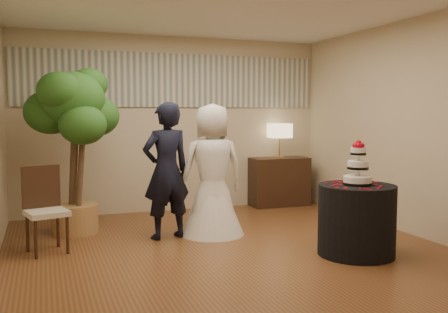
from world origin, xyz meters
name	(u,v)px	position (x,y,z in m)	size (l,w,h in m)	color
floor	(228,249)	(0.00, 0.00, 0.00)	(5.00, 5.00, 0.00)	brown
ceiling	(228,4)	(0.00, 0.00, 2.80)	(5.00, 5.00, 0.00)	white
wall_back	(174,124)	(0.00, 2.50, 1.40)	(5.00, 0.06, 2.80)	#C5B392
wall_front	(357,141)	(0.00, -2.50, 1.40)	(5.00, 0.06, 2.80)	#C5B392
wall_right	(406,127)	(2.50, 0.00, 1.40)	(0.06, 5.00, 2.80)	#C5B392
mural_border	(174,80)	(0.00, 2.48, 2.10)	(4.90, 0.02, 0.85)	#A3A693
groom	(166,171)	(-0.55, 0.74, 0.86)	(0.63, 0.41, 1.72)	black
bride	(212,170)	(0.06, 0.74, 0.85)	(0.84, 0.84, 1.71)	white
cake_table	(357,220)	(1.27, -0.71, 0.39)	(0.85, 0.85, 0.79)	black
wedding_cake	(358,163)	(1.27, -0.71, 1.04)	(0.32, 0.32, 0.50)	white
console	(279,182)	(1.78, 2.26, 0.41)	(0.99, 0.44, 0.82)	#311D12
table_lamp	(280,141)	(1.78, 2.26, 1.11)	(0.32, 0.32, 0.58)	beige
ficus_tree	(73,149)	(-1.62, 1.42, 1.12)	(1.06, 1.06, 2.24)	#285A1C
side_chair	(47,210)	(-1.98, 0.56, 0.49)	(0.45, 0.47, 0.98)	#311D12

